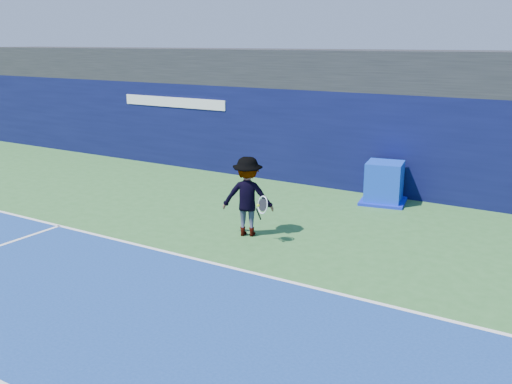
% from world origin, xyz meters
% --- Properties ---
extents(ground, '(80.00, 80.00, 0.00)m').
position_xyz_m(ground, '(0.00, 0.00, 0.00)').
color(ground, '#326B30').
rests_on(ground, ground).
extents(baseline, '(24.00, 0.10, 0.01)m').
position_xyz_m(baseline, '(0.00, 3.00, 0.01)').
color(baseline, white).
rests_on(baseline, ground).
extents(stadium_band, '(36.00, 3.00, 1.20)m').
position_xyz_m(stadium_band, '(0.00, 11.50, 3.60)').
color(stadium_band, black).
rests_on(stadium_band, back_wall_assembly).
extents(back_wall_assembly, '(36.00, 1.03, 3.00)m').
position_xyz_m(back_wall_assembly, '(-0.00, 10.50, 1.50)').
color(back_wall_assembly, '#090D35').
rests_on(back_wall_assembly, ground).
extents(equipment_cart, '(1.43, 1.43, 1.18)m').
position_xyz_m(equipment_cart, '(1.16, 9.31, 0.54)').
color(equipment_cart, '#0E36C6').
rests_on(equipment_cart, ground).
extents(tennis_player, '(1.46, 1.12, 1.89)m').
position_xyz_m(tennis_player, '(-0.65, 4.93, 0.95)').
color(tennis_player, white).
rests_on(tennis_player, ground).
extents(tennis_ball, '(0.07, 0.07, 0.07)m').
position_xyz_m(tennis_ball, '(-0.05, 4.41, 0.95)').
color(tennis_ball, '#AFE018').
rests_on(tennis_ball, ground).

